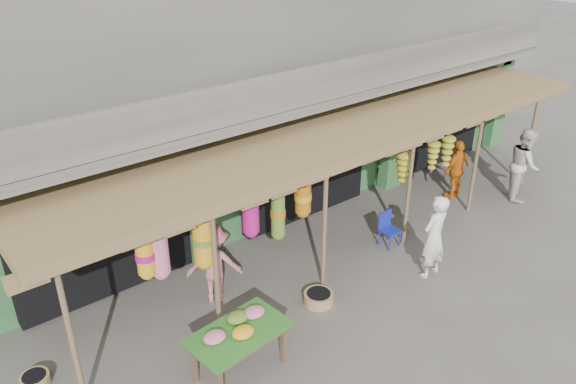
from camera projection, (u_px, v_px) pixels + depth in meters
ground at (366, 254)px, 12.58m from camera, size 80.00×80.00×0.00m
building at (238, 63)px, 14.44m from camera, size 16.40×6.80×7.00m
awning at (341, 138)px, 11.88m from camera, size 14.00×2.70×2.79m
flower_table at (238, 333)px, 9.08m from camera, size 1.72×1.12×0.98m
blue_chair at (388, 227)px, 12.74m from camera, size 0.39×0.40×0.82m
basket_left at (35, 381)px, 9.08m from camera, size 0.52×0.52×0.20m
basket_mid at (319, 298)px, 10.97m from camera, size 0.69×0.69×0.23m
basket_right at (322, 301)px, 10.92m from camera, size 0.51×0.51×0.18m
person_front at (434, 237)px, 11.47m from camera, size 0.70×0.48×1.85m
person_right at (524, 164)px, 14.61m from camera, size 1.19×1.16×1.93m
person_vendor at (457, 169)px, 14.70m from camera, size 0.95×0.40×1.62m
person_shopper at (214, 264)px, 10.76m from camera, size 1.24×1.10×1.66m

